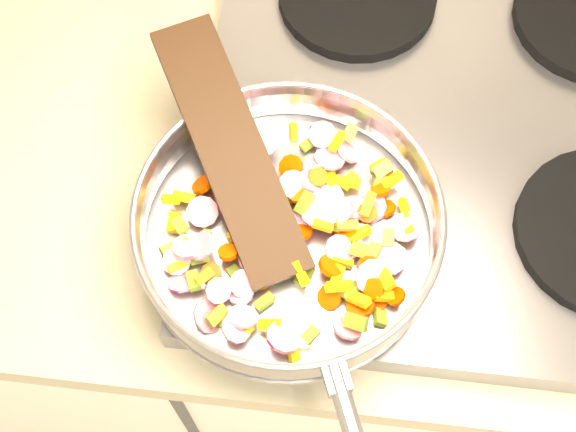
# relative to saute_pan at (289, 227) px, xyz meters

# --- Properties ---
(cooktop) EXTENTS (0.60, 0.60, 0.04)m
(cooktop) POSITION_rel_saute_pan_xyz_m (0.18, 0.19, -0.07)
(cooktop) COLOR #939399
(cooktop) RESTS_ON counter_top
(grate_fl) EXTENTS (0.19, 0.19, 0.02)m
(grate_fl) POSITION_rel_saute_pan_xyz_m (0.04, 0.05, -0.04)
(grate_fl) COLOR black
(grate_fl) RESTS_ON cooktop
(saute_pan) EXTENTS (0.35, 0.49, 0.06)m
(saute_pan) POSITION_rel_saute_pan_xyz_m (0.00, 0.00, 0.00)
(saute_pan) COLOR #9E9EA5
(saute_pan) RESTS_ON grate_fl
(vegetable_heap) EXTENTS (0.27, 0.27, 0.05)m
(vegetable_heap) POSITION_rel_saute_pan_xyz_m (0.01, 0.00, -0.01)
(vegetable_heap) COLOR olive
(vegetable_heap) RESTS_ON saute_pan
(wooden_spatula) EXTENTS (0.20, 0.28, 0.07)m
(wooden_spatula) POSITION_rel_saute_pan_xyz_m (-0.07, 0.07, 0.02)
(wooden_spatula) COLOR black
(wooden_spatula) RESTS_ON saute_pan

